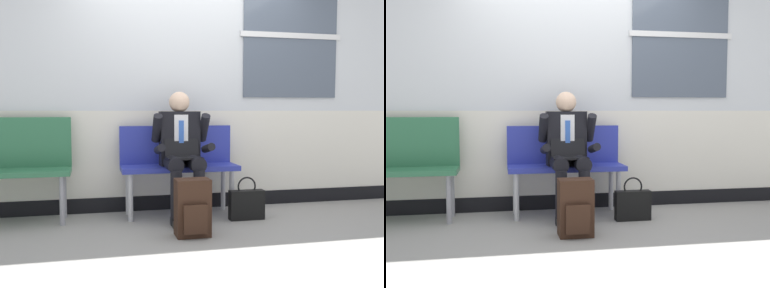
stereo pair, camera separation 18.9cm
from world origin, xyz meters
TOP-DOWN VIEW (x-y plane):
  - ground_plane at (0.00, 0.00)m, footprint 18.00×18.00m
  - station_wall at (0.02, 0.60)m, footprint 6.04×0.17m
  - bench_with_person at (-0.17, 0.32)m, footprint 1.19×0.42m
  - bench_empty at (-1.82, 0.33)m, footprint 1.15×0.42m
  - person_seated at (-0.17, 0.13)m, footprint 0.57×0.70m
  - backpack at (-0.21, -0.51)m, footprint 0.29×0.24m
  - handbag at (0.44, -0.07)m, footprint 0.35×0.11m

SIDE VIEW (x-z plane):
  - ground_plane at x=0.00m, z-range 0.00..0.00m
  - handbag at x=0.44m, z-range -0.06..0.37m
  - backpack at x=-0.21m, z-range 0.00..0.49m
  - bench_with_person at x=-0.17m, z-range 0.10..1.01m
  - bench_empty at x=-1.82m, z-range 0.08..1.10m
  - person_seated at x=-0.17m, z-range 0.05..1.32m
  - station_wall at x=0.02m, z-range -0.01..3.15m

